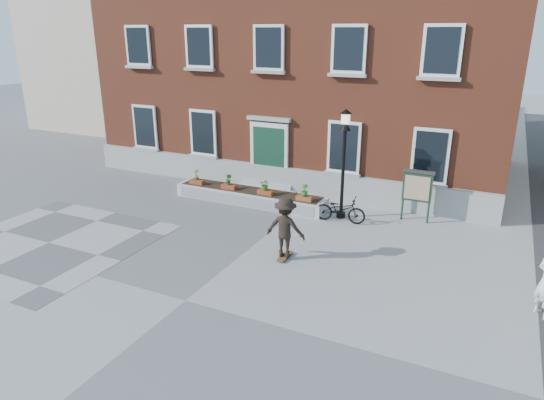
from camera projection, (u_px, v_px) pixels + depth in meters
The scene contains 9 objects.
ground at pixel (185, 301), 12.20m from camera, with size 100.00×100.00×0.00m, color gray.
checker_patch at pixel (49, 243), 15.50m from camera, with size 6.00×6.00×0.01m, color #545356.
distant_building at pixel (135, 29), 34.41m from camera, with size 10.00×12.00×13.00m, color beige.
bicycle at pixel (340, 209), 17.06m from camera, with size 0.62×1.79×0.94m, color black.
brick_building at pixel (316, 33), 22.81m from camera, with size 18.40×10.85×12.60m.
planter_assembly at pixel (250, 195), 19.01m from camera, with size 6.20×1.12×1.15m.
lamp_post at pixel (344, 149), 16.79m from camera, with size 0.40×0.40×3.93m.
notice_board at pixel (417, 187), 16.88m from camera, with size 1.10×0.16×1.87m.
skateboarder at pixel (285, 228), 14.16m from camera, with size 1.22×0.78×1.90m.
Camera 1 is at (6.59, -8.67, 6.44)m, focal length 32.00 mm.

